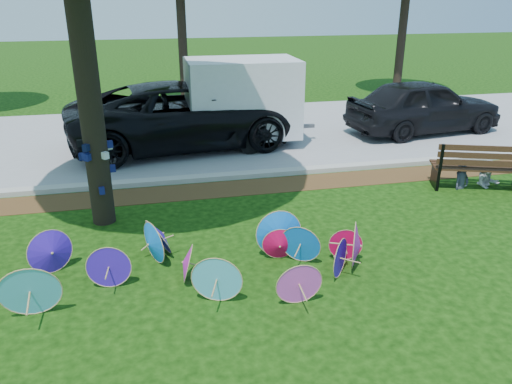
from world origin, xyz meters
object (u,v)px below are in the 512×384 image
parasol_pile (212,256)px  person_left (464,162)px  person_right (491,161)px  black_van (186,115)px  cargo_trailer (243,98)px  dark_pickup (424,106)px  park_bench (479,165)px

parasol_pile → person_left: (6.20, 2.62, 0.26)m
person_left → person_right: person_left is taller
black_van → cargo_trailer: 1.71m
dark_pickup → park_bench: dark_pickup is taller
black_van → cargo_trailer: cargo_trailer is taller
dark_pickup → cargo_trailer: bearing=83.6°
cargo_trailer → person_left: cargo_trailer is taller
person_right → parasol_pile: bearing=-149.6°
black_van → park_bench: (6.28, -4.80, -0.39)m
parasol_pile → cargo_trailer: 7.56m
park_bench → person_right: (0.35, 0.05, 0.05)m
parasol_pile → cargo_trailer: bearing=75.2°
parasol_pile → dark_pickup: dark_pickup is taller
park_bench → cargo_trailer: bearing=154.3°
person_left → cargo_trailer: bearing=110.8°
parasol_pile → black_van: black_van is taller
person_left → person_right: (0.70, 0.00, -0.02)m
dark_pickup → person_right: dark_pickup is taller
dark_pickup → person_right: 4.83m
dark_pickup → person_right: size_ratio=4.19×
black_van → cargo_trailer: bearing=-102.0°
parasol_pile → black_van: 7.40m
parasol_pile → cargo_trailer: cargo_trailer is taller
dark_pickup → park_bench: 4.97m
dark_pickup → person_left: 5.02m
black_van → person_right: bearing=-133.1°
black_van → park_bench: 7.91m
parasol_pile → cargo_trailer: size_ratio=1.80×
parasol_pile → cargo_trailer: (1.92, 7.24, 1.03)m
person_right → cargo_trailer: bearing=146.7°
dark_pickup → cargo_trailer: cargo_trailer is taller
black_van → person_left: size_ratio=5.39×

